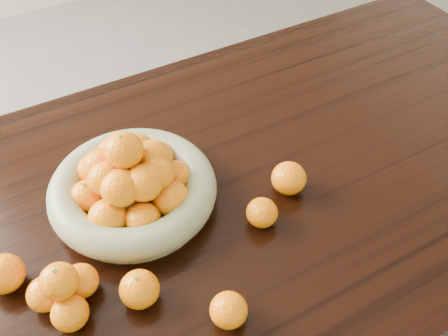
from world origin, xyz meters
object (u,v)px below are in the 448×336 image
fruit_bowl (132,184)px  orange_pyramid (64,292)px  loose_orange_0 (139,289)px  dining_table (238,204)px

fruit_bowl → orange_pyramid: size_ratio=2.72×
loose_orange_0 → fruit_bowl: bearing=70.4°
loose_orange_0 → dining_table: bearing=29.2°
orange_pyramid → loose_orange_0: orange_pyramid is taller
dining_table → loose_orange_0: loose_orange_0 is taller
dining_table → orange_pyramid: orange_pyramid is taller
orange_pyramid → loose_orange_0: size_ratio=1.77×
dining_table → loose_orange_0: size_ratio=26.82×
orange_pyramid → loose_orange_0: 0.13m
orange_pyramid → dining_table: bearing=15.4°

